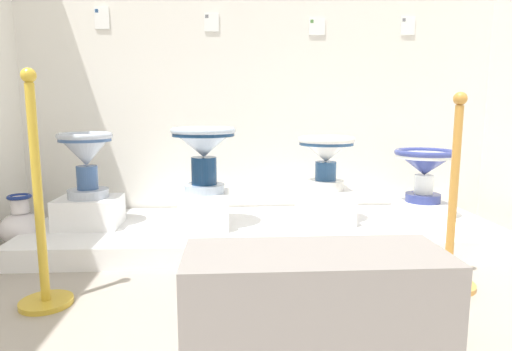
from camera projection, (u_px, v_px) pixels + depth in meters
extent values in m
cube|color=white|center=(260.00, 32.00, 3.20)|extent=(3.69, 0.06, 2.86)
cube|color=white|center=(265.00, 232.00, 2.89)|extent=(3.01, 0.96, 0.13)
cube|color=white|center=(89.00, 212.00, 2.79)|extent=(0.39, 0.31, 0.19)
cylinder|color=#B2BCCD|center=(88.00, 193.00, 2.77)|extent=(0.25, 0.25, 0.06)
cylinder|color=#3B5A8E|center=(87.00, 178.00, 2.76)|extent=(0.13, 0.13, 0.15)
cone|color=#B2BCCD|center=(86.00, 151.00, 2.73)|extent=(0.32, 0.32, 0.19)
cylinder|color=#3B5A8E|center=(85.00, 139.00, 2.72)|extent=(0.32, 0.32, 0.03)
torus|color=#B2BCCD|center=(85.00, 136.00, 2.72)|extent=(0.34, 0.34, 0.04)
cylinder|color=#3B5A8E|center=(85.00, 137.00, 2.72)|extent=(0.23, 0.23, 0.01)
cube|color=white|center=(205.00, 210.00, 2.77)|extent=(0.30, 0.30, 0.23)
cylinder|color=silver|center=(204.00, 188.00, 2.75)|extent=(0.25, 0.25, 0.05)
cylinder|color=navy|center=(204.00, 171.00, 2.73)|extent=(0.16, 0.16, 0.17)
cone|color=silver|center=(204.00, 144.00, 2.70)|extent=(0.39, 0.39, 0.16)
cylinder|color=navy|center=(203.00, 134.00, 2.69)|extent=(0.39, 0.39, 0.03)
torus|color=silver|center=(203.00, 131.00, 2.69)|extent=(0.40, 0.40, 0.04)
cylinder|color=navy|center=(203.00, 131.00, 2.69)|extent=(0.28, 0.28, 0.01)
cube|color=white|center=(325.00, 206.00, 2.89)|extent=(0.34, 0.32, 0.22)
cylinder|color=white|center=(325.00, 185.00, 2.87)|extent=(0.24, 0.24, 0.06)
cylinder|color=#2A5080|center=(326.00, 171.00, 2.85)|extent=(0.14, 0.14, 0.12)
cone|color=white|center=(326.00, 151.00, 2.83)|extent=(0.36, 0.36, 0.14)
cylinder|color=#2A5080|center=(326.00, 143.00, 2.82)|extent=(0.35, 0.35, 0.03)
torus|color=white|center=(326.00, 140.00, 2.82)|extent=(0.37, 0.37, 0.04)
cylinder|color=#2A5080|center=(326.00, 140.00, 2.82)|extent=(0.25, 0.25, 0.01)
cube|color=white|center=(422.00, 209.00, 3.04)|extent=(0.33, 0.29, 0.11)
cylinder|color=#343F86|center=(423.00, 198.00, 3.02)|extent=(0.24, 0.24, 0.06)
cylinder|color=white|center=(424.00, 184.00, 3.01)|extent=(0.13, 0.13, 0.13)
cone|color=#343F86|center=(425.00, 164.00, 2.99)|extent=(0.41, 0.41, 0.15)
cylinder|color=white|center=(425.00, 156.00, 2.98)|extent=(0.40, 0.40, 0.03)
torus|color=#343F86|center=(426.00, 153.00, 2.97)|extent=(0.41, 0.41, 0.04)
cylinder|color=white|center=(425.00, 153.00, 2.98)|extent=(0.28, 0.28, 0.01)
cube|color=white|center=(102.00, 18.00, 3.09)|extent=(0.10, 0.01, 0.15)
cube|color=#386BAD|center=(97.00, 11.00, 3.08)|extent=(0.02, 0.01, 0.02)
cube|color=white|center=(212.00, 22.00, 3.14)|extent=(0.10, 0.01, 0.13)
cube|color=slate|center=(207.00, 16.00, 3.13)|extent=(0.02, 0.01, 0.02)
cube|color=white|center=(317.00, 27.00, 3.19)|extent=(0.12, 0.01, 0.12)
cube|color=#5B9E4C|center=(312.00, 21.00, 3.18)|extent=(0.02, 0.01, 0.02)
cube|color=white|center=(408.00, 26.00, 3.22)|extent=(0.10, 0.01, 0.13)
cube|color=slate|center=(404.00, 20.00, 3.21)|extent=(0.02, 0.01, 0.02)
cylinder|color=navy|center=(23.00, 246.00, 2.76)|extent=(0.17, 0.17, 0.03)
ellipsoid|color=white|center=(22.00, 228.00, 2.74)|extent=(0.27, 0.27, 0.20)
cylinder|color=white|center=(20.00, 205.00, 2.72)|extent=(0.10, 0.10, 0.10)
torus|color=navy|center=(19.00, 197.00, 2.71)|extent=(0.14, 0.14, 0.02)
cylinder|color=gold|center=(46.00, 302.00, 1.97)|extent=(0.23, 0.23, 0.02)
cylinder|color=gold|center=(38.00, 195.00, 1.90)|extent=(0.04, 0.04, 0.96)
sphere|color=gold|center=(28.00, 75.00, 1.82)|extent=(0.06, 0.06, 0.06)
cylinder|color=gold|center=(447.00, 284.00, 2.17)|extent=(0.27, 0.27, 0.02)
cylinder|color=gold|center=(453.00, 196.00, 2.10)|extent=(0.04, 0.04, 0.87)
sphere|color=gold|center=(460.00, 99.00, 2.03)|extent=(0.06, 0.06, 0.06)
cube|color=gray|center=(315.00, 307.00, 1.51)|extent=(0.90, 0.36, 0.40)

